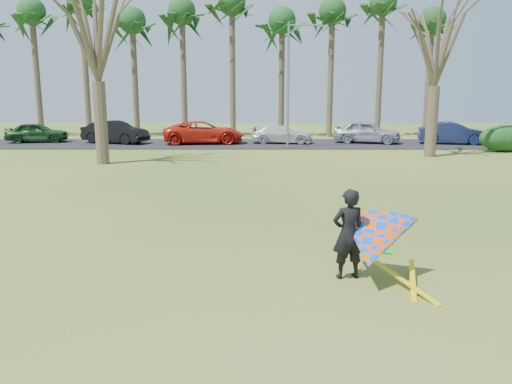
{
  "coord_description": "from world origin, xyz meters",
  "views": [
    {
      "loc": [
        0.04,
        -10.72,
        3.65
      ],
      "look_at": [
        0.0,
        2.0,
        1.1
      ],
      "focal_mm": 35.0,
      "sensor_mm": 36.0,
      "label": 1
    }
  ],
  "objects_px": {
    "car_3": "(282,134)",
    "car_5": "(453,133)",
    "streetlight": "(291,79)",
    "car_2": "(204,132)",
    "bare_tree_left": "(95,25)",
    "kite_flyer": "(370,240)",
    "car_1": "(115,132)",
    "car_0": "(37,132)",
    "car_4": "(367,132)",
    "bare_tree_right": "(437,39)"
  },
  "relations": [
    {
      "from": "car_1",
      "to": "car_3",
      "type": "distance_m",
      "value": 11.97
    },
    {
      "from": "car_0",
      "to": "bare_tree_left",
      "type": "bearing_deg",
      "value": -153.09
    },
    {
      "from": "car_1",
      "to": "car_5",
      "type": "relative_size",
      "value": 1.03
    },
    {
      "from": "car_2",
      "to": "kite_flyer",
      "type": "distance_m",
      "value": 27.02
    },
    {
      "from": "car_0",
      "to": "car_3",
      "type": "relative_size",
      "value": 0.97
    },
    {
      "from": "car_2",
      "to": "car_3",
      "type": "distance_m",
      "value": 5.59
    },
    {
      "from": "car_1",
      "to": "car_5",
      "type": "distance_m",
      "value": 24.03
    },
    {
      "from": "car_1",
      "to": "kite_flyer",
      "type": "bearing_deg",
      "value": -135.06
    },
    {
      "from": "bare_tree_right",
      "to": "car_3",
      "type": "xyz_separation_m",
      "value": [
        -8.21,
        7.12,
        -5.87
      ]
    },
    {
      "from": "car_0",
      "to": "car_3",
      "type": "height_order",
      "value": "car_0"
    },
    {
      "from": "bare_tree_left",
      "to": "car_4",
      "type": "relative_size",
      "value": 2.06
    },
    {
      "from": "car_5",
      "to": "kite_flyer",
      "type": "xyz_separation_m",
      "value": [
        -11.63,
        -26.16,
        0.02
      ]
    },
    {
      "from": "car_4",
      "to": "kite_flyer",
      "type": "xyz_separation_m",
      "value": [
        -5.71,
        -26.77,
        -0.01
      ]
    },
    {
      "from": "bare_tree_right",
      "to": "car_4",
      "type": "height_order",
      "value": "bare_tree_right"
    },
    {
      "from": "car_2",
      "to": "car_3",
      "type": "xyz_separation_m",
      "value": [
        5.58,
        0.24,
        -0.16
      ]
    },
    {
      "from": "car_0",
      "to": "car_4",
      "type": "bearing_deg",
      "value": -101.06
    },
    {
      "from": "car_1",
      "to": "kite_flyer",
      "type": "distance_m",
      "value": 29.33
    },
    {
      "from": "bare_tree_right",
      "to": "car_0",
      "type": "relative_size",
      "value": 2.15
    },
    {
      "from": "bare_tree_right",
      "to": "kite_flyer",
      "type": "bearing_deg",
      "value": -111.78
    },
    {
      "from": "car_4",
      "to": "kite_flyer",
      "type": "relative_size",
      "value": 1.97
    },
    {
      "from": "car_0",
      "to": "car_5",
      "type": "height_order",
      "value": "car_5"
    },
    {
      "from": "streetlight",
      "to": "car_1",
      "type": "height_order",
      "value": "streetlight"
    },
    {
      "from": "car_3",
      "to": "car_5",
      "type": "distance_m",
      "value": 12.07
    },
    {
      "from": "car_1",
      "to": "car_3",
      "type": "bearing_deg",
      "value": -70.05
    },
    {
      "from": "car_4",
      "to": "kite_flyer",
      "type": "distance_m",
      "value": 27.37
    },
    {
      "from": "streetlight",
      "to": "car_3",
      "type": "bearing_deg",
      "value": 96.81
    },
    {
      "from": "car_0",
      "to": "car_1",
      "type": "xyz_separation_m",
      "value": [
        5.9,
        -0.65,
        0.07
      ]
    },
    {
      "from": "streetlight",
      "to": "car_5",
      "type": "height_order",
      "value": "streetlight"
    },
    {
      "from": "car_0",
      "to": "car_3",
      "type": "xyz_separation_m",
      "value": [
        17.86,
        -0.64,
        -0.09
      ]
    },
    {
      "from": "bare_tree_right",
      "to": "car_4",
      "type": "distance_m",
      "value": 9.5
    },
    {
      "from": "car_3",
      "to": "car_5",
      "type": "bearing_deg",
      "value": -85.14
    },
    {
      "from": "car_0",
      "to": "kite_flyer",
      "type": "relative_size",
      "value": 1.79
    },
    {
      "from": "bare_tree_left",
      "to": "streetlight",
      "type": "bearing_deg",
      "value": 34.57
    },
    {
      "from": "bare_tree_right",
      "to": "streetlight",
      "type": "bearing_deg",
      "value": 152.97
    },
    {
      "from": "streetlight",
      "to": "car_5",
      "type": "distance_m",
      "value": 12.54
    },
    {
      "from": "streetlight",
      "to": "car_2",
      "type": "distance_m",
      "value": 7.54
    },
    {
      "from": "bare_tree_right",
      "to": "car_0",
      "type": "distance_m",
      "value": 27.81
    },
    {
      "from": "car_5",
      "to": "car_3",
      "type": "bearing_deg",
      "value": 100.74
    },
    {
      "from": "car_2",
      "to": "car_5",
      "type": "relative_size",
      "value": 1.22
    },
    {
      "from": "bare_tree_left",
      "to": "car_1",
      "type": "distance_m",
      "value": 11.99
    },
    {
      "from": "car_2",
      "to": "car_5",
      "type": "distance_m",
      "value": 17.65
    },
    {
      "from": "streetlight",
      "to": "car_2",
      "type": "relative_size",
      "value": 1.4
    },
    {
      "from": "bare_tree_left",
      "to": "kite_flyer",
      "type": "distance_m",
      "value": 20.3
    },
    {
      "from": "bare_tree_left",
      "to": "car_5",
      "type": "height_order",
      "value": "bare_tree_left"
    },
    {
      "from": "car_5",
      "to": "car_2",
      "type": "bearing_deg",
      "value": 102.16
    },
    {
      "from": "car_5",
      "to": "car_1",
      "type": "bearing_deg",
      "value": 101.76
    },
    {
      "from": "car_4",
      "to": "car_0",
      "type": "bearing_deg",
      "value": 106.63
    },
    {
      "from": "car_4",
      "to": "bare_tree_right",
      "type": "bearing_deg",
      "value": -146.44
    },
    {
      "from": "car_1",
      "to": "car_2",
      "type": "distance_m",
      "value": 6.39
    },
    {
      "from": "streetlight",
      "to": "kite_flyer",
      "type": "xyz_separation_m",
      "value": [
        0.06,
        -23.46,
        -3.61
      ]
    }
  ]
}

